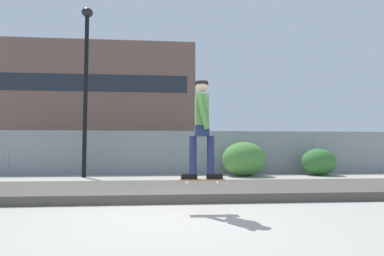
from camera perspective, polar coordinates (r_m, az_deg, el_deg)
name	(u,v)px	position (r m, az deg, el deg)	size (l,w,h in m)	color
ground_plane	(173,218)	(5.23, -3.50, -15.90)	(120.00, 120.00, 0.00)	#9E998E
gravel_berm	(170,190)	(7.79, -3.99, -11.12)	(15.74, 2.84, 0.19)	#4C473F
skateboard	(202,180)	(5.53, 1.78, -9.34)	(0.81, 0.23, 0.07)	#9E5B33
skater	(202,123)	(5.52, 1.76, 0.96)	(0.72, 0.59, 1.73)	black
chain_fence	(168,152)	(13.50, -4.39, -4.40)	(26.05, 0.06, 1.85)	gray
street_lamp	(86,70)	(13.14, -18.59, 9.85)	(0.44, 0.44, 6.63)	black
parked_car_near	(113,153)	(16.75, -14.04, -4.48)	(4.46, 2.07, 1.66)	#474C54
parked_car_mid	(225,153)	(17.08, 5.96, -4.55)	(4.45, 2.04, 1.66)	maroon
parked_car_far	(332,153)	(18.71, 23.94, -4.18)	(4.54, 2.23, 1.66)	silver
library_building	(99,104)	(54.70, -16.46, 4.19)	(30.77, 14.69, 16.88)	brown
shrub_left	(244,159)	(12.79, 9.39, -5.55)	(1.75, 1.43, 1.35)	#477F38
shrub_center	(319,162)	(14.03, 21.93, -5.71)	(1.41, 1.15, 1.09)	#336B2D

